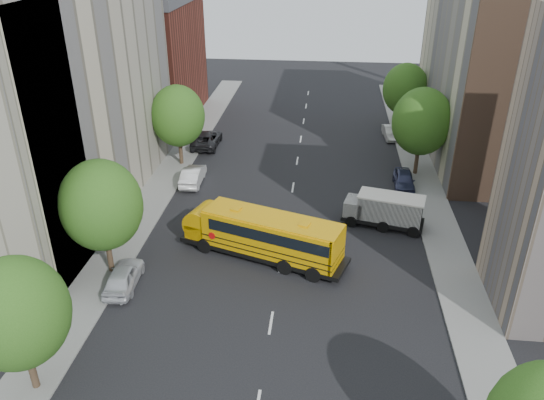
% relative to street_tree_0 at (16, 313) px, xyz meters
% --- Properties ---
extents(ground, '(120.00, 120.00, 0.00)m').
position_rel_street_tree_0_xyz_m(ground, '(11.00, 14.00, -4.64)').
color(ground, black).
rests_on(ground, ground).
extents(sidewalk_left, '(3.00, 80.00, 0.12)m').
position_rel_street_tree_0_xyz_m(sidewalk_left, '(-0.50, 19.00, -4.58)').
color(sidewalk_left, slate).
rests_on(sidewalk_left, ground).
extents(sidewalk_right, '(3.00, 80.00, 0.12)m').
position_rel_street_tree_0_xyz_m(sidewalk_right, '(22.50, 19.00, -4.58)').
color(sidewalk_right, slate).
rests_on(sidewalk_right, ground).
extents(lane_markings, '(0.15, 64.00, 0.01)m').
position_rel_street_tree_0_xyz_m(lane_markings, '(11.00, 24.00, -4.64)').
color(lane_markings, silver).
rests_on(lane_markings, ground).
extents(building_left_cream, '(10.00, 26.00, 20.00)m').
position_rel_street_tree_0_xyz_m(building_left_cream, '(-7.00, 20.00, 5.36)').
color(building_left_cream, '#B9AE95').
rests_on(building_left_cream, ground).
extents(building_left_redbrick, '(10.00, 15.00, 13.00)m').
position_rel_street_tree_0_xyz_m(building_left_redbrick, '(-7.00, 42.00, 1.86)').
color(building_left_redbrick, maroon).
rests_on(building_left_redbrick, ground).
extents(building_right_far, '(10.00, 22.00, 18.00)m').
position_rel_street_tree_0_xyz_m(building_right_far, '(29.00, 34.00, 4.36)').
color(building_right_far, beige).
rests_on(building_right_far, ground).
extents(building_right_sidewall, '(10.10, 0.30, 18.00)m').
position_rel_street_tree_0_xyz_m(building_right_sidewall, '(29.00, 23.00, 4.36)').
color(building_right_sidewall, brown).
rests_on(building_right_sidewall, ground).
extents(street_tree_0, '(4.80, 4.80, 7.41)m').
position_rel_street_tree_0_xyz_m(street_tree_0, '(0.00, 0.00, 0.00)').
color(street_tree_0, '#38281C').
rests_on(street_tree_0, ground).
extents(street_tree_1, '(5.12, 5.12, 7.90)m').
position_rel_street_tree_0_xyz_m(street_tree_1, '(0.00, 10.00, 0.31)').
color(street_tree_1, '#38281C').
rests_on(street_tree_1, ground).
extents(street_tree_2, '(4.99, 4.99, 7.71)m').
position_rel_street_tree_0_xyz_m(street_tree_2, '(0.00, 28.00, 0.19)').
color(street_tree_2, '#38281C').
rests_on(street_tree_2, ground).
extents(street_tree_4, '(5.25, 5.25, 8.10)m').
position_rel_street_tree_0_xyz_m(street_tree_4, '(22.00, 28.00, 0.43)').
color(street_tree_4, '#38281C').
rests_on(street_tree_4, ground).
extents(street_tree_5, '(4.86, 4.86, 7.51)m').
position_rel_street_tree_0_xyz_m(street_tree_5, '(22.00, 40.00, 0.06)').
color(street_tree_5, '#38281C').
rests_on(street_tree_5, ground).
extents(school_bus, '(11.99, 6.35, 3.33)m').
position_rel_street_tree_0_xyz_m(school_bus, '(9.60, 12.89, -2.78)').
color(school_bus, black).
rests_on(school_bus, ground).
extents(safari_truck, '(6.34, 3.48, 2.58)m').
position_rel_street_tree_0_xyz_m(safari_truck, '(18.30, 18.07, -3.28)').
color(safari_truck, black).
rests_on(safari_truck, ground).
extents(parked_car_0, '(2.01, 4.46, 1.49)m').
position_rel_street_tree_0_xyz_m(parked_car_0, '(1.40, 8.53, -3.90)').
color(parked_car_0, silver).
rests_on(parked_car_0, ground).
extents(parked_car_1, '(1.74, 4.64, 1.51)m').
position_rel_street_tree_0_xyz_m(parked_car_1, '(2.12, 23.96, -3.88)').
color(parked_car_1, silver).
rests_on(parked_car_1, ground).
extents(parked_car_2, '(2.57, 5.54, 1.54)m').
position_rel_street_tree_0_xyz_m(parked_car_2, '(1.40, 32.99, -3.87)').
color(parked_car_2, black).
rests_on(parked_car_2, ground).
extents(parked_car_4, '(1.84, 4.31, 1.45)m').
position_rel_street_tree_0_xyz_m(parked_car_4, '(20.60, 25.02, -3.91)').
color(parked_car_4, '#313556').
rests_on(parked_car_4, ground).
extents(parked_car_5, '(1.72, 4.00, 1.28)m').
position_rel_street_tree_0_xyz_m(parked_car_5, '(20.60, 37.36, -4.00)').
color(parked_car_5, '#A6A7A1').
rests_on(parked_car_5, ground).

